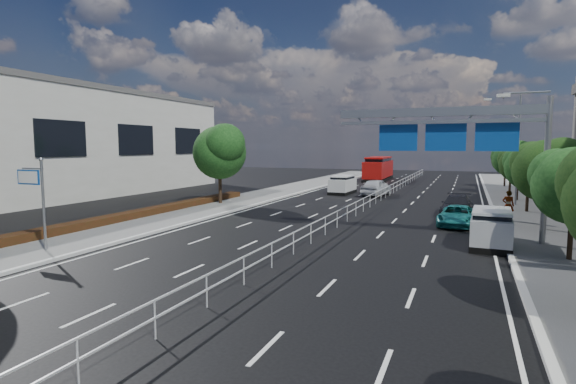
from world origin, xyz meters
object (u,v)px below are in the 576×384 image
(white_minivan, at_px, (343,185))
(toilet_sign, at_px, (35,189))
(pedestrian_a, at_px, (508,205))
(silver_minivan, at_px, (491,228))
(near_car_silver, at_px, (376,187))
(parked_car_dark, at_px, (457,206))
(overhead_gantry, at_px, (461,131))
(red_bus, at_px, (379,168))
(near_car_dark, at_px, (375,171))
(parked_car_teal, at_px, (457,216))
(pedestrian_b, at_px, (548,196))

(white_minivan, bearing_deg, toilet_sign, -99.54)
(pedestrian_a, bearing_deg, silver_minivan, 83.02)
(near_car_silver, bearing_deg, parked_car_dark, 133.24)
(parked_car_dark, height_order, pedestrian_a, pedestrian_a)
(overhead_gantry, xyz_separation_m, red_bus, (-11.58, 40.22, -3.86))
(toilet_sign, xyz_separation_m, near_car_dark, (3.36, 62.26, -2.21))
(near_car_dark, bearing_deg, white_minivan, 89.18)
(toilet_sign, distance_m, silver_minivan, 21.46)
(overhead_gantry, distance_m, red_bus, 42.04)
(toilet_sign, height_order, near_car_silver, toilet_sign)
(silver_minivan, xyz_separation_m, parked_car_dark, (-1.80, 9.75, -0.17))
(near_car_silver, bearing_deg, red_bus, -72.26)
(near_car_dark, xyz_separation_m, parked_car_teal, (14.23, -47.66, -0.12))
(toilet_sign, height_order, white_minivan, toilet_sign)
(silver_minivan, relative_size, parked_car_dark, 0.90)
(white_minivan, bearing_deg, pedestrian_a, -40.74)
(white_minivan, bearing_deg, parked_car_teal, -52.13)
(white_minivan, height_order, parked_car_teal, white_minivan)
(white_minivan, distance_m, near_car_silver, 3.64)
(parked_car_teal, xyz_separation_m, pedestrian_b, (6.18, 9.32, 0.50))
(white_minivan, distance_m, red_bus, 19.92)
(pedestrian_b, bearing_deg, pedestrian_a, 107.66)
(white_minivan, bearing_deg, parked_car_dark, -43.25)
(toilet_sign, height_order, parked_car_teal, toilet_sign)
(red_bus, xyz_separation_m, near_car_silver, (3.63, -20.47, -0.92))
(white_minivan, xyz_separation_m, red_bus, (-0.03, 19.91, 0.83))
(toilet_sign, bearing_deg, parked_car_teal, 39.69)
(silver_minivan, bearing_deg, pedestrian_b, 75.33)
(toilet_sign, distance_m, overhead_gantry, 20.52)
(overhead_gantry, bearing_deg, pedestrian_b, 66.34)
(overhead_gantry, xyz_separation_m, pedestrian_b, (6.08, 13.87, -4.49))
(red_bus, relative_size, parked_car_dark, 2.32)
(silver_minivan, bearing_deg, red_bus, 110.20)
(toilet_sign, relative_size, parked_car_dark, 0.89)
(red_bus, distance_m, near_car_dark, 12.34)
(overhead_gantry, bearing_deg, pedestrian_a, 67.92)
(red_bus, bearing_deg, near_car_dark, 101.78)
(parked_car_teal, distance_m, pedestrian_b, 11.20)
(red_bus, relative_size, pedestrian_b, 5.76)
(toilet_sign, relative_size, parked_car_teal, 0.97)
(overhead_gantry, relative_size, near_car_dark, 2.30)
(toilet_sign, distance_m, pedestrian_a, 26.80)
(red_bus, height_order, pedestrian_b, red_bus)
(pedestrian_b, bearing_deg, toilet_sign, 88.10)
(near_car_silver, distance_m, pedestrian_b, 15.22)
(silver_minivan, height_order, pedestrian_b, pedestrian_b)
(near_car_silver, bearing_deg, pedestrian_b, 164.96)
(pedestrian_a, bearing_deg, overhead_gantry, 70.34)
(overhead_gantry, relative_size, silver_minivan, 2.35)
(near_car_silver, bearing_deg, parked_car_teal, 125.01)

